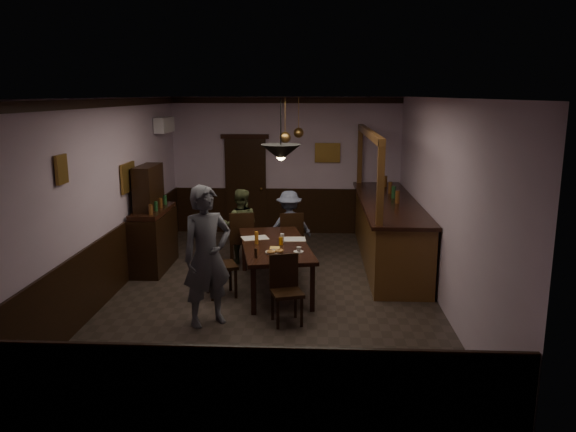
# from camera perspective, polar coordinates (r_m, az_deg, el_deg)

# --- Properties ---
(room) EXTENTS (5.01, 8.01, 3.01)m
(room) POSITION_cam_1_polar(r_m,az_deg,el_deg) (8.45, -1.62, 1.69)
(room) COLOR #2D2621
(room) RESTS_ON ground
(dining_table) EXTENTS (1.40, 2.35, 0.75)m
(dining_table) POSITION_cam_1_polar(r_m,az_deg,el_deg) (8.87, -1.36, -3.20)
(dining_table) COLOR black
(dining_table) RESTS_ON ground
(chair_far_left) EXTENTS (0.51, 0.51, 1.01)m
(chair_far_left) POSITION_cam_1_polar(r_m,az_deg,el_deg) (10.08, -4.73, -2.11)
(chair_far_left) COLOR black
(chair_far_left) RESTS_ON ground
(chair_far_right) EXTENTS (0.49, 0.49, 0.98)m
(chair_far_right) POSITION_cam_1_polar(r_m,az_deg,el_deg) (10.18, 0.32, -2.02)
(chair_far_right) COLOR black
(chair_far_right) RESTS_ON ground
(chair_near) EXTENTS (0.50, 0.50, 0.93)m
(chair_near) POSITION_cam_1_polar(r_m,az_deg,el_deg) (7.66, -0.25, -7.10)
(chair_near) COLOR black
(chair_near) RESTS_ON ground
(chair_side) EXTENTS (0.58, 0.58, 1.03)m
(chair_side) POSITION_cam_1_polar(r_m,az_deg,el_deg) (8.64, -7.37, -4.55)
(chair_side) COLOR black
(chair_side) RESTS_ON ground
(person_standing) EXTENTS (0.83, 0.77, 1.90)m
(person_standing) POSITION_cam_1_polar(r_m,az_deg,el_deg) (7.54, -8.22, -4.05)
(person_standing) COLOR #50515B
(person_standing) RESTS_ON ground
(person_seated_left) EXTENTS (0.67, 0.53, 1.37)m
(person_seated_left) POSITION_cam_1_polar(r_m,az_deg,el_deg) (10.33, -4.84, -1.00)
(person_seated_left) COLOR #4A5432
(person_seated_left) RESTS_ON ground
(person_seated_right) EXTENTS (0.96, 0.72, 1.31)m
(person_seated_right) POSITION_cam_1_polar(r_m,az_deg,el_deg) (10.42, 0.11, -1.00)
(person_seated_right) COLOR slate
(person_seated_right) RESTS_ON ground
(newspaper_left) EXTENTS (0.49, 0.42, 0.01)m
(newspaper_left) POSITION_cam_1_polar(r_m,az_deg,el_deg) (9.17, -3.38, -2.24)
(newspaper_left) COLOR silver
(newspaper_left) RESTS_ON dining_table
(newspaper_right) EXTENTS (0.44, 0.33, 0.01)m
(newspaper_right) POSITION_cam_1_polar(r_m,az_deg,el_deg) (9.08, 0.46, -2.37)
(newspaper_right) COLOR silver
(newspaper_right) RESTS_ON dining_table
(napkin) EXTENTS (0.18, 0.18, 0.00)m
(napkin) POSITION_cam_1_polar(r_m,az_deg,el_deg) (8.60, -1.35, -3.23)
(napkin) COLOR #F8C45B
(napkin) RESTS_ON dining_table
(saucer) EXTENTS (0.15, 0.15, 0.01)m
(saucer) POSITION_cam_1_polar(r_m,az_deg,el_deg) (8.36, 1.07, -3.64)
(saucer) COLOR white
(saucer) RESTS_ON dining_table
(coffee_cup) EXTENTS (0.09, 0.09, 0.07)m
(coffee_cup) POSITION_cam_1_polar(r_m,az_deg,el_deg) (8.33, 1.12, -3.41)
(coffee_cup) COLOR white
(coffee_cup) RESTS_ON saucer
(pastry_plate) EXTENTS (0.22, 0.22, 0.01)m
(pastry_plate) POSITION_cam_1_polar(r_m,az_deg,el_deg) (8.35, -1.56, -3.67)
(pastry_plate) COLOR white
(pastry_plate) RESTS_ON dining_table
(pastry_ring_a) EXTENTS (0.13, 0.13, 0.04)m
(pastry_ring_a) POSITION_cam_1_polar(r_m,az_deg,el_deg) (8.25, -1.75, -3.66)
(pastry_ring_a) COLOR #C68C47
(pastry_ring_a) RESTS_ON pastry_plate
(pastry_ring_b) EXTENTS (0.13, 0.13, 0.04)m
(pastry_ring_b) POSITION_cam_1_polar(r_m,az_deg,el_deg) (8.31, -0.90, -3.55)
(pastry_ring_b) COLOR #C68C47
(pastry_ring_b) RESTS_ON pastry_plate
(soda_can) EXTENTS (0.07, 0.07, 0.12)m
(soda_can) POSITION_cam_1_polar(r_m,az_deg,el_deg) (8.75, -0.73, -2.56)
(soda_can) COLOR orange
(soda_can) RESTS_ON dining_table
(beer_glass) EXTENTS (0.06, 0.06, 0.20)m
(beer_glass) POSITION_cam_1_polar(r_m,az_deg,el_deg) (8.80, -3.21, -2.22)
(beer_glass) COLOR #BF721E
(beer_glass) RESTS_ON dining_table
(water_glass) EXTENTS (0.06, 0.06, 0.15)m
(water_glass) POSITION_cam_1_polar(r_m,az_deg,el_deg) (8.86, -0.60, -2.27)
(water_glass) COLOR silver
(water_glass) RESTS_ON dining_table
(pepper_mill) EXTENTS (0.04, 0.04, 0.14)m
(pepper_mill) POSITION_cam_1_polar(r_m,az_deg,el_deg) (8.06, -3.30, -3.80)
(pepper_mill) COLOR black
(pepper_mill) RESTS_ON dining_table
(sideboard) EXTENTS (0.50, 1.40, 1.85)m
(sideboard) POSITION_cam_1_polar(r_m,az_deg,el_deg) (10.17, -13.58, -1.19)
(sideboard) COLOR black
(sideboard) RESTS_ON ground
(bar_counter) EXTENTS (1.01, 4.33, 2.43)m
(bar_counter) POSITION_cam_1_polar(r_m,az_deg,el_deg) (10.52, 10.10, -1.31)
(bar_counter) COLOR #503015
(bar_counter) RESTS_ON ground
(door_back) EXTENTS (0.90, 0.06, 2.10)m
(door_back) POSITION_cam_1_polar(r_m,az_deg,el_deg) (12.49, -4.32, 3.03)
(door_back) COLOR black
(door_back) RESTS_ON ground
(ac_unit) EXTENTS (0.20, 0.85, 0.30)m
(ac_unit) POSITION_cam_1_polar(r_m,az_deg,el_deg) (11.60, -12.45, 9.03)
(ac_unit) COLOR white
(ac_unit) RESTS_ON ground
(picture_left_small) EXTENTS (0.04, 0.28, 0.36)m
(picture_left_small) POSITION_cam_1_polar(r_m,az_deg,el_deg) (7.42, -22.03, 4.41)
(picture_left_small) COLOR olive
(picture_left_small) RESTS_ON ground
(picture_left_large) EXTENTS (0.04, 0.62, 0.48)m
(picture_left_large) POSITION_cam_1_polar(r_m,az_deg,el_deg) (9.69, -15.94, 3.80)
(picture_left_large) COLOR olive
(picture_left_large) RESTS_ON ground
(picture_back) EXTENTS (0.55, 0.04, 0.42)m
(picture_back) POSITION_cam_1_polar(r_m,az_deg,el_deg) (12.30, 4.03, 6.42)
(picture_back) COLOR olive
(picture_back) RESTS_ON ground
(pendant_iron) EXTENTS (0.56, 0.56, 0.85)m
(pendant_iron) POSITION_cam_1_polar(r_m,az_deg,el_deg) (7.79, -0.73, 6.47)
(pendant_iron) COLOR black
(pendant_iron) RESTS_ON ground
(pendant_brass_mid) EXTENTS (0.20, 0.20, 0.81)m
(pendant_brass_mid) POSITION_cam_1_polar(r_m,az_deg,el_deg) (10.06, -0.30, 7.99)
(pendant_brass_mid) COLOR #BF8C3F
(pendant_brass_mid) RESTS_ON ground
(pendant_brass_far) EXTENTS (0.20, 0.20, 0.81)m
(pendant_brass_far) POSITION_cam_1_polar(r_m,az_deg,el_deg) (11.26, 1.08, 8.45)
(pendant_brass_far) COLOR #BF8C3F
(pendant_brass_far) RESTS_ON ground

